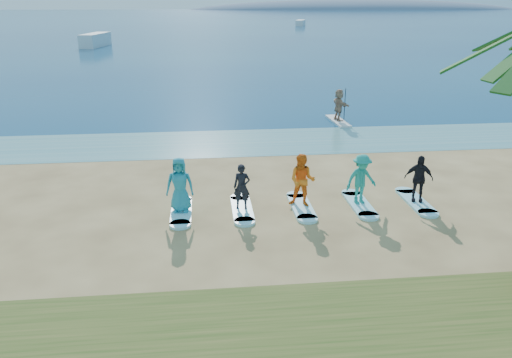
{
  "coord_description": "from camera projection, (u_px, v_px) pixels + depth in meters",
  "views": [
    {
      "loc": [
        -1.23,
        -14.0,
        6.98
      ],
      "look_at": [
        0.48,
        2.0,
        1.1
      ],
      "focal_mm": 35.0,
      "sensor_mm": 36.0,
      "label": 1
    }
  ],
  "objects": [
    {
      "name": "student_2",
      "position": [
        302.0,
        180.0,
        17.21
      ],
      "size": [
        1.1,
        0.98,
        1.87
      ],
      "primitive_type": "imported",
      "rotation": [
        0.0,
        0.0,
        -0.37
      ],
      "color": "orange",
      "rests_on": "surfboard_2"
    },
    {
      "name": "ground",
      "position": [
        248.0,
        234.0,
        15.59
      ],
      "size": [
        600.0,
        600.0,
        0.0
      ],
      "primitive_type": "plane",
      "color": "tan",
      "rests_on": "ground"
    },
    {
      "name": "surfboard_2",
      "position": [
        301.0,
        207.0,
        17.55
      ],
      "size": [
        0.7,
        2.2,
        0.09
      ],
      "primitive_type": "cube",
      "color": "#A2EFFB",
      "rests_on": "ground"
    },
    {
      "name": "paddleboard",
      "position": [
        338.0,
        121.0,
        29.59
      ],
      "size": [
        0.84,
        3.03,
        0.12
      ],
      "primitive_type": "cube",
      "rotation": [
        0.0,
        0.0,
        0.05
      ],
      "color": "silver",
      "rests_on": "ground"
    },
    {
      "name": "surfboard_3",
      "position": [
        359.0,
        204.0,
        17.76
      ],
      "size": [
        0.7,
        2.2,
        0.09
      ],
      "primitive_type": "cube",
      "color": "#A2EFFB",
      "rests_on": "ground"
    },
    {
      "name": "ocean",
      "position": [
        204.0,
        20.0,
        165.03
      ],
      "size": [
        600.0,
        600.0,
        0.0
      ],
      "primitive_type": "plane",
      "color": "navy",
      "rests_on": "ground"
    },
    {
      "name": "shallow_water",
      "position": [
        229.0,
        143.0,
        25.4
      ],
      "size": [
        600.0,
        600.0,
        0.0
      ],
      "primitive_type": "plane",
      "color": "teal",
      "rests_on": "ground"
    },
    {
      "name": "paddleboarder",
      "position": [
        339.0,
        105.0,
        29.25
      ],
      "size": [
        0.89,
        1.78,
        1.83
      ],
      "primitive_type": "imported",
      "rotation": [
        0.0,
        0.0,
        1.78
      ],
      "color": "tan",
      "rests_on": "paddleboard"
    },
    {
      "name": "student_1",
      "position": [
        242.0,
        187.0,
        17.06
      ],
      "size": [
        0.63,
        0.47,
        1.57
      ],
      "primitive_type": "imported",
      "rotation": [
        0.0,
        0.0,
        -0.17
      ],
      "color": "black",
      "rests_on": "surfboard_1"
    },
    {
      "name": "student_3",
      "position": [
        361.0,
        179.0,
        17.44
      ],
      "size": [
        1.29,
        0.93,
        1.8
      ],
      "primitive_type": "imported",
      "rotation": [
        0.0,
        0.0,
        0.24
      ],
      "color": "teal",
      "rests_on": "surfboard_3"
    },
    {
      "name": "boat_offshore_b",
      "position": [
        300.0,
        26.0,
        129.28
      ],
      "size": [
        3.64,
        6.37,
        1.45
      ],
      "primitive_type": "cube",
      "rotation": [
        0.0,
        0.0,
        -0.31
      ],
      "color": "silver",
      "rests_on": "ground"
    },
    {
      "name": "surfboard_1",
      "position": [
        242.0,
        209.0,
        17.34
      ],
      "size": [
        0.7,
        2.2,
        0.09
      ],
      "primitive_type": "cube",
      "color": "#A2EFFB",
      "rests_on": "ground"
    },
    {
      "name": "surfboard_0",
      "position": [
        181.0,
        212.0,
        17.13
      ],
      "size": [
        0.7,
        2.2,
        0.09
      ],
      "primitive_type": "cube",
      "color": "#A2EFFB",
      "rests_on": "ground"
    },
    {
      "name": "surfboard_4",
      "position": [
        416.0,
        202.0,
        17.97
      ],
      "size": [
        0.7,
        2.2,
        0.09
      ],
      "primitive_type": "cube",
      "color": "#A2EFFB",
      "rests_on": "ground"
    },
    {
      "name": "student_4",
      "position": [
        419.0,
        178.0,
        17.66
      ],
      "size": [
        1.07,
        0.69,
        1.69
      ],
      "primitive_type": "imported",
      "rotation": [
        0.0,
        0.0,
        -0.31
      ],
      "color": "black",
      "rests_on": "surfboard_4"
    },
    {
      "name": "island_ridge",
      "position": [
        358.0,
        9.0,
        305.28
      ],
      "size": [
        220.0,
        56.0,
        18.0
      ],
      "primitive_type": "ellipsoid",
      "color": "slate",
      "rests_on": "ground"
    },
    {
      "name": "boat_offshore_a",
      "position": [
        96.0,
        47.0,
        74.7
      ],
      "size": [
        3.46,
        8.1,
        1.93
      ],
      "primitive_type": "cube",
      "rotation": [
        0.0,
        0.0,
        -0.17
      ],
      "color": "silver",
      "rests_on": "ground"
    },
    {
      "name": "student_0",
      "position": [
        180.0,
        185.0,
        16.79
      ],
      "size": [
        0.98,
        0.69,
        1.89
      ],
      "primitive_type": "imported",
      "rotation": [
        0.0,
        0.0,
        -0.1
      ],
      "color": "teal",
      "rests_on": "surfboard_0"
    }
  ]
}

